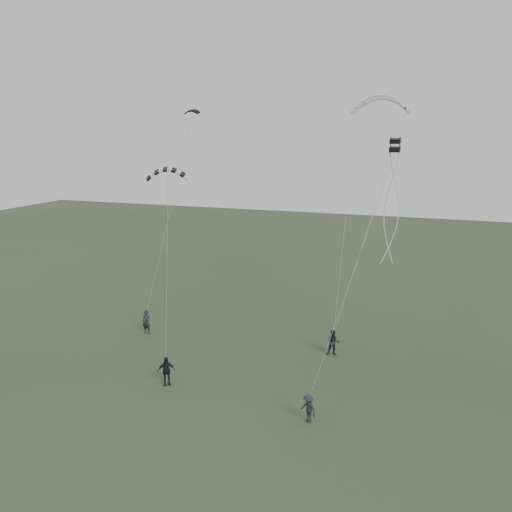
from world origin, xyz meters
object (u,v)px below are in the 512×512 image
(flyer_left, at_px, (146,322))
(flyer_far, at_px, (308,408))
(kite_pale_large, at_px, (381,98))
(flyer_center, at_px, (166,371))
(kite_dark_small, at_px, (192,110))
(flyer_right, at_px, (333,343))
(kite_box, at_px, (395,145))
(kite_striped, at_px, (167,169))

(flyer_left, height_order, flyer_far, flyer_left)
(flyer_far, bearing_deg, kite_pale_large, 117.46)
(flyer_center, height_order, kite_pale_large, kite_pale_large)
(kite_pale_large, bearing_deg, kite_dark_small, 172.42)
(flyer_right, relative_size, kite_pale_large, 0.41)
(flyer_left, bearing_deg, flyer_right, 0.37)
(flyer_right, distance_m, kite_dark_small, 21.91)
(flyer_right, relative_size, flyer_center, 1.00)
(flyer_right, height_order, kite_box, kite_box)
(flyer_far, xyz_separation_m, kite_box, (3.20, 5.17, 13.43))
(flyer_center, height_order, kite_box, kite_box)
(kite_pale_large, bearing_deg, flyer_far, -105.25)
(flyer_far, bearing_deg, kite_dark_small, 163.74)
(flyer_far, relative_size, kite_striped, 0.57)
(kite_dark_small, bearing_deg, flyer_left, -83.56)
(flyer_right, xyz_separation_m, flyer_center, (-8.75, -7.49, -0.00))
(flyer_left, height_order, kite_box, kite_box)
(flyer_center, distance_m, flyer_far, 9.12)
(flyer_center, relative_size, kite_striped, 0.65)
(flyer_far, xyz_separation_m, kite_striped, (-11.06, 5.95, 11.80))
(flyer_far, relative_size, kite_dark_small, 1.13)
(flyer_far, xyz_separation_m, kite_pale_large, (1.25, 16.31, 16.63))
(kite_box, bearing_deg, flyer_center, -158.87)
(flyer_center, height_order, kite_dark_small, kite_dark_small)
(flyer_far, bearing_deg, flyer_right, 123.80)
(flyer_left, height_order, kite_pale_large, kite_pale_large)
(flyer_right, xyz_separation_m, flyer_far, (0.30, -8.65, -0.12))
(flyer_left, bearing_deg, kite_striped, -31.78)
(kite_pale_large, xyz_separation_m, kite_striped, (-12.31, -10.35, -4.83))
(flyer_far, xyz_separation_m, kite_dark_small, (-13.85, 15.44, 15.94))
(flyer_far, distance_m, kite_box, 14.74)
(flyer_far, bearing_deg, kite_box, 90.08)
(flyer_center, xyz_separation_m, kite_dark_small, (-4.80, 14.28, 15.82))
(flyer_right, xyz_separation_m, kite_dark_small, (-13.56, 6.79, 15.82))
(flyer_left, xyz_separation_m, kite_box, (17.63, -2.62, 13.29))
(flyer_right, distance_m, flyer_center, 11.52)
(flyer_far, distance_m, kite_pale_large, 23.33)
(flyer_right, height_order, kite_dark_small, kite_dark_small)
(flyer_left, xyz_separation_m, kite_dark_small, (0.58, 7.65, 15.79))
(flyer_right, height_order, flyer_far, flyer_right)
(kite_pale_large, distance_m, kite_striped, 16.80)
(flyer_right, relative_size, flyer_far, 1.15)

